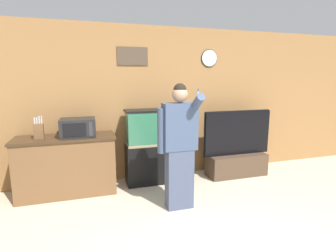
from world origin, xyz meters
The scene contains 7 objects.
wall_back_paneled centered at (0.00, 2.55, 1.30)m, with size 10.00×0.08×2.60m.
counter_island centered at (-1.60, 2.18, 0.45)m, with size 1.43×0.57×0.89m.
microwave centered at (-1.41, 2.16, 1.02)m, with size 0.50×0.39×0.27m.
knife_block centered at (-1.94, 2.15, 1.01)m, with size 0.13×0.09×0.32m.
aquarium_on_stand centered at (-0.19, 2.24, 0.62)m, with size 1.02×0.38×1.24m.
tv_on_stand centered at (1.27, 2.11, 0.34)m, with size 1.29×0.40×1.18m.
person_standing centered at (-0.13, 1.27, 0.87)m, with size 0.53×0.40×1.68m.
Camera 1 is at (-1.25, -1.87, 1.74)m, focal length 28.00 mm.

